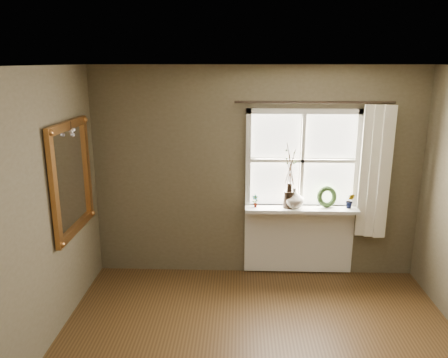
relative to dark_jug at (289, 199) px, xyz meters
name	(u,v)px	position (x,y,z in m)	size (l,w,h in m)	color
ceiling	(272,67)	(-0.40, -2.12, 1.58)	(4.50, 4.50, 0.00)	silver
wall_back	(256,173)	(-0.40, 0.18, 0.28)	(4.00, 0.10, 2.60)	brown
window_frame	(302,161)	(0.15, 0.11, 0.46)	(1.36, 0.06, 1.24)	white
window_sill	(301,209)	(0.15, 0.00, -0.12)	(1.36, 0.26, 0.04)	white
window_apron	(298,239)	(0.15, 0.11, -0.56)	(1.36, 0.04, 0.88)	white
dark_jug	(289,199)	(0.00, 0.00, 0.00)	(0.14, 0.14, 0.21)	black
cream_vase	(294,198)	(0.06, 0.00, 0.02)	(0.23, 0.23, 0.24)	beige
wreath	(327,199)	(0.46, 0.04, 0.00)	(0.26, 0.26, 0.06)	#28401C
potted_plant_left	(255,201)	(-0.41, 0.00, -0.02)	(0.08, 0.06, 0.16)	#28401C
potted_plant_right	(350,201)	(0.73, 0.00, -0.01)	(0.10, 0.08, 0.18)	#28401C
curtain	(374,172)	(0.99, 0.01, 0.34)	(0.36, 0.12, 1.59)	white
curtain_rod	(315,102)	(0.25, 0.05, 1.16)	(0.03, 0.03, 1.84)	black
gilt_mirror	(72,178)	(-2.36, -0.69, 0.43)	(0.10, 1.00, 1.19)	white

